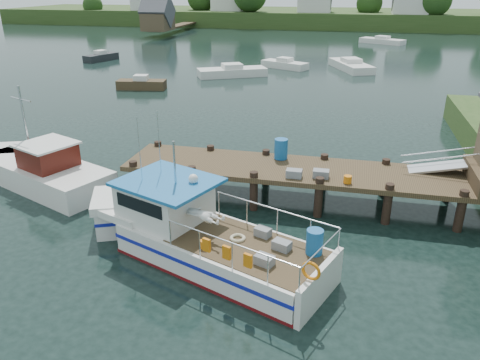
% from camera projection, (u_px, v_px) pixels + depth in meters
% --- Properties ---
extents(ground_plane, '(160.00, 160.00, 0.00)m').
position_uv_depth(ground_plane, '(271.00, 197.00, 19.51)').
color(ground_plane, black).
extents(far_shore, '(140.00, 42.55, 9.22)m').
position_uv_depth(far_shore, '(342.00, 15.00, 92.45)').
color(far_shore, '#324A1E').
rests_on(far_shore, ground).
extents(dock, '(16.60, 3.00, 4.78)m').
position_uv_depth(dock, '(447.00, 159.00, 17.27)').
color(dock, '#42331F').
rests_on(dock, ground).
extents(lobster_boat, '(9.16, 5.42, 4.52)m').
position_uv_depth(lobster_boat, '(193.00, 232.00, 15.11)').
color(lobster_boat, silver).
rests_on(lobster_boat, ground).
extents(work_boat, '(8.01, 4.96, 4.31)m').
position_uv_depth(work_boat, '(39.00, 169.00, 20.57)').
color(work_boat, silver).
rests_on(work_boat, ground).
extents(moored_rowboat, '(4.16, 2.01, 1.16)m').
position_uv_depth(moored_rowboat, '(142.00, 84.00, 38.88)').
color(moored_rowboat, '#42331F').
rests_on(moored_rowboat, ground).
extents(moored_far, '(6.56, 4.87, 1.07)m').
position_uv_depth(moored_far, '(382.00, 41.00, 67.22)').
color(moored_far, silver).
rests_on(moored_far, ground).
extents(moored_a, '(6.67, 4.94, 1.18)m').
position_uv_depth(moored_a, '(232.00, 72.00, 44.09)').
color(moored_a, silver).
rests_on(moored_a, ground).
extents(moored_b, '(5.15, 3.69, 1.09)m').
position_uv_depth(moored_b, '(285.00, 64.00, 48.19)').
color(moored_b, silver).
rests_on(moored_b, ground).
extents(moored_d, '(4.81, 7.15, 1.16)m').
position_uv_depth(moored_d, '(351.00, 65.00, 47.43)').
color(moored_d, silver).
rests_on(moored_d, ground).
extents(moored_e, '(2.68, 4.37, 1.14)m').
position_uv_depth(moored_e, '(101.00, 57.00, 52.82)').
color(moored_e, black).
rests_on(moored_e, ground).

